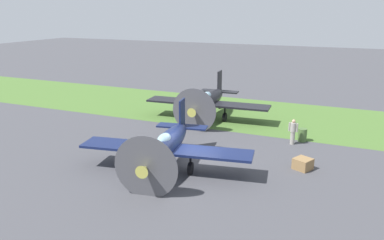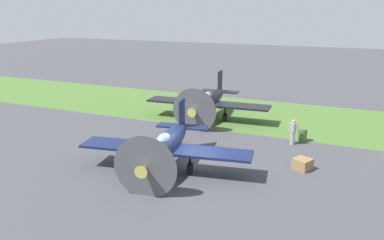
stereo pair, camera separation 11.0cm
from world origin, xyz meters
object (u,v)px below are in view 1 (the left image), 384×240
object	(u,v)px
airplane_wingman	(208,101)
supply_crate	(303,164)
ground_crew_chief	(293,131)
airplane_lead	(167,145)
fuel_drum	(302,135)

from	to	relation	value
airplane_wingman	supply_crate	world-z (taller)	airplane_wingman
ground_crew_chief	supply_crate	world-z (taller)	ground_crew_chief
airplane_lead	fuel_drum	distance (m)	10.29
airplane_wingman	ground_crew_chief	distance (m)	8.35
airplane_wingman	fuel_drum	xyz separation A→B (m)	(-8.03, 2.71, -1.08)
fuel_drum	supply_crate	size ratio (longest dim) A/B	1.00
airplane_lead	ground_crew_chief	xyz separation A→B (m)	(-5.85, -7.12, -0.55)
airplane_lead	fuel_drum	world-z (taller)	airplane_lead
airplane_lead	airplane_wingman	size ratio (longest dim) A/B	0.96
airplane_lead	ground_crew_chief	bearing A→B (deg)	-138.94
fuel_drum	airplane_lead	bearing A→B (deg)	51.48
ground_crew_chief	fuel_drum	xyz separation A→B (m)	(-0.53, -0.89, -0.46)
ground_crew_chief	fuel_drum	bearing A→B (deg)	-116.54
ground_crew_chief	fuel_drum	size ratio (longest dim) A/B	1.92
airplane_lead	supply_crate	world-z (taller)	airplane_lead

